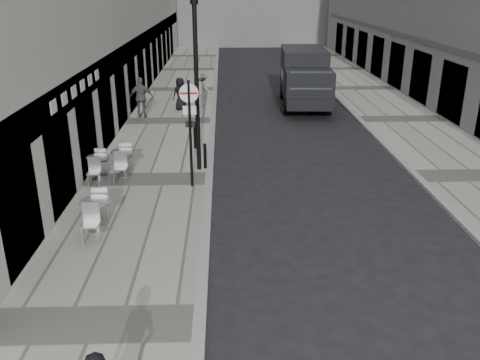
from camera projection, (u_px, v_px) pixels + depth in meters
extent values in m
cube|color=#A49E94|center=(170.00, 122.00, 23.90)|extent=(4.00, 60.00, 0.12)
cube|color=#A49E94|center=(401.00, 120.00, 24.24)|extent=(4.00, 60.00, 0.12)
cylinder|color=black|center=(190.00, 135.00, 15.56)|extent=(0.09, 0.09, 3.36)
cylinder|color=white|center=(189.00, 93.00, 15.10)|extent=(0.58, 0.04, 0.58)
cube|color=#B21414|center=(189.00, 93.00, 15.08)|extent=(0.53, 0.02, 0.06)
cube|color=white|center=(190.00, 110.00, 15.31)|extent=(0.40, 0.03, 0.27)
cylinder|color=black|center=(197.00, 90.00, 16.66)|extent=(0.15, 0.15, 5.54)
cylinder|color=black|center=(205.00, 157.00, 17.58)|extent=(0.11, 0.11, 0.84)
cylinder|color=black|center=(195.00, 136.00, 19.70)|extent=(0.13, 0.13, 0.99)
cylinder|color=black|center=(287.00, 106.00, 25.22)|extent=(0.37, 0.93, 0.91)
cylinder|color=black|center=(328.00, 106.00, 25.17)|extent=(0.37, 0.93, 0.91)
cylinder|color=black|center=(283.00, 91.00, 28.84)|extent=(0.37, 0.93, 0.91)
cylinder|color=black|center=(319.00, 91.00, 28.79)|extent=(0.37, 0.93, 0.91)
cube|color=black|center=(303.00, 70.00, 27.49)|extent=(2.52, 4.24, 2.29)
cube|color=black|center=(309.00, 87.00, 24.74)|extent=(2.40, 2.19, 1.60)
cube|color=#1E2328|center=(311.00, 81.00, 23.77)|extent=(2.02, 0.52, 0.84)
imported|color=black|center=(297.00, 106.00, 25.29)|extent=(1.78, 0.81, 0.90)
imported|color=#5E5E63|center=(298.00, 95.00, 25.09)|extent=(0.90, 0.75, 1.70)
imported|color=#545358|center=(141.00, 98.00, 24.05)|extent=(1.14, 0.48, 1.94)
imported|color=gray|center=(202.00, 89.00, 26.35)|extent=(1.32, 1.16, 1.78)
imported|color=black|center=(180.00, 94.00, 25.64)|extent=(0.95, 0.83, 1.63)
cylinder|color=silver|center=(98.00, 230.00, 13.26)|extent=(0.49, 0.49, 0.03)
cylinder|color=silver|center=(97.00, 216.00, 13.11)|extent=(0.07, 0.07, 0.83)
cylinder|color=silver|center=(95.00, 201.00, 12.96)|extent=(0.79, 0.79, 0.03)
cylinder|color=#A6A6A8|center=(125.00, 175.00, 17.03)|extent=(0.50, 0.50, 0.03)
cylinder|color=#A6A6A8|center=(124.00, 164.00, 16.88)|extent=(0.07, 0.07, 0.83)
cylinder|color=#A6A6A8|center=(123.00, 152.00, 16.73)|extent=(0.79, 0.79, 0.03)
cylinder|color=#B8B8BA|center=(100.00, 179.00, 16.71)|extent=(0.45, 0.45, 0.03)
cylinder|color=#B8B8BA|center=(99.00, 168.00, 16.57)|extent=(0.06, 0.06, 0.76)
cylinder|color=#B8B8BA|center=(97.00, 157.00, 16.44)|extent=(0.72, 0.72, 0.03)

